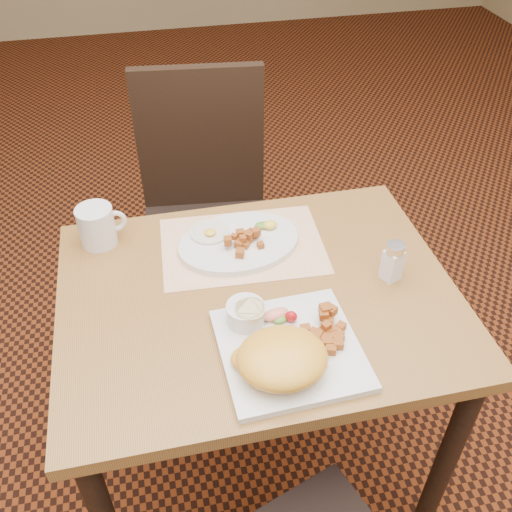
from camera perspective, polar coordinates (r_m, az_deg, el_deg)
The scene contains 15 objects.
ground at distance 1.90m, azimuth 0.18°, elevation -20.07°, with size 8.00×8.00×0.00m, color black.
table at distance 1.38m, azimuth 0.23°, elevation -6.89°, with size 0.90×0.70×0.75m.
chair_far at distance 1.94m, azimuth -5.13°, elevation 5.24°, with size 0.46×0.47×0.97m.
placemat at distance 1.42m, azimuth -1.37°, elevation 1.03°, with size 0.40×0.28×0.00m, color white.
plate_square at distance 1.18m, azimuth 3.40°, elevation -9.32°, with size 0.28×0.28×0.02m, color silver.
plate_oval at distance 1.42m, azimuth -1.72°, elevation 1.36°, with size 0.30×0.23×0.02m, color silver, non-canonical shape.
hollandaise_mound at distance 1.11m, azimuth 2.54°, elevation -10.21°, with size 0.19×0.16×0.07m.
ramekin at distance 1.20m, azimuth -1.02°, elevation -5.72°, with size 0.08×0.08×0.04m.
garnish_sq at distance 1.21m, azimuth 2.44°, elevation -5.96°, with size 0.08×0.05×0.03m.
fried_egg at distance 1.43m, azimuth -4.67°, elevation 2.40°, with size 0.10×0.10×0.02m.
garnish_ov at distance 1.45m, azimuth 1.10°, elevation 3.12°, with size 0.06×0.04×0.02m.
salt_shaker at distance 1.34m, azimuth 13.52°, elevation -0.51°, with size 0.06×0.06×0.10m.
coffee_mug at distance 1.46m, azimuth -15.56°, elevation 2.93°, with size 0.12×0.09×0.10m.
home_fries_sq at distance 1.19m, azimuth 7.10°, elevation -7.36°, with size 0.10×0.11×0.04m.
home_fries_ov at distance 1.39m, azimuth -1.17°, elevation 1.63°, with size 0.10×0.10×0.03m.
Camera 1 is at (-0.21, -0.91, 1.66)m, focal length 40.00 mm.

